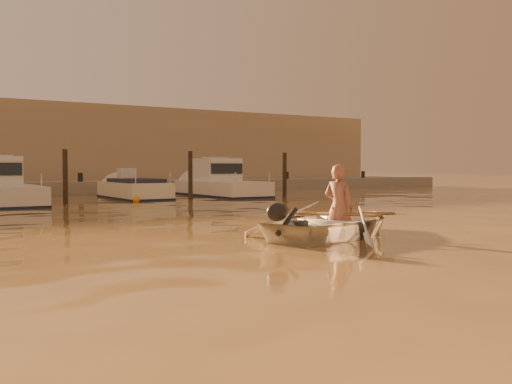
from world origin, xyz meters
TOP-DOWN VIEW (x-y plane):
  - ground_plane at (0.00, 0.00)m, footprint 160.00×160.00m
  - dinghy at (2.02, 1.33)m, footprint 4.55×3.95m
  - person at (2.12, 1.37)m, footprint 0.62×0.73m
  - outboard_motor at (0.63, 0.77)m, footprint 0.98×0.71m
  - oar_port at (2.26, 1.43)m, footprint 1.23×1.77m
  - oar_starboard at (2.07, 1.35)m, footprint 0.50×2.07m
  - moored_boat_3 at (3.19, 16.00)m, footprint 1.81×5.32m
  - moored_boat_4 at (7.44, 16.00)m, footprint 2.12×6.59m
  - piling_2 at (-0.20, 13.80)m, footprint 0.18×0.18m
  - piling_3 at (4.80, 13.80)m, footprint 0.18×0.18m
  - piling_4 at (9.50, 13.80)m, footprint 0.18×0.18m
  - fender_c at (-1.19, 12.32)m, footprint 0.30×0.30m
  - fender_d at (2.45, 13.75)m, footprint 0.30×0.30m
  - fender_e at (7.86, 13.58)m, footprint 0.30×0.30m
  - quay at (0.00, 21.50)m, footprint 52.00×4.00m
  - waterfront_building at (0.00, 27.00)m, footprint 46.00×7.00m

SIDE VIEW (x-z plane):
  - ground_plane at x=0.00m, z-range 0.00..0.00m
  - fender_c at x=-1.19m, z-range -0.05..0.25m
  - fender_d at x=2.45m, z-range -0.05..0.25m
  - fender_e at x=7.86m, z-range -0.05..0.25m
  - quay at x=0.00m, z-range -0.35..0.65m
  - moored_boat_3 at x=3.19m, z-range -0.25..0.70m
  - dinghy at x=2.02m, z-range -0.12..0.67m
  - outboard_motor at x=0.63m, z-range -0.07..0.63m
  - oar_port at x=2.26m, z-range 0.35..0.49m
  - oar_starboard at x=2.07m, z-range 0.35..0.49m
  - person at x=2.12m, z-range -0.30..1.41m
  - moored_boat_4 at x=7.44m, z-range -0.25..1.50m
  - piling_2 at x=-0.20m, z-range -0.20..2.00m
  - piling_3 at x=4.80m, z-range -0.20..2.00m
  - piling_4 at x=9.50m, z-range -0.20..2.00m
  - waterfront_building at x=0.00m, z-range 0.00..4.80m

